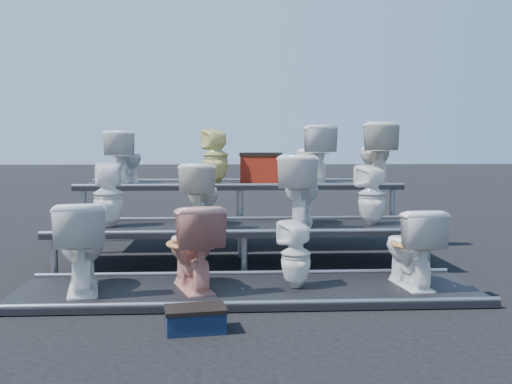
{
  "coord_description": "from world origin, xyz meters",
  "views": [
    {
      "loc": [
        -0.22,
        -6.45,
        1.35
      ],
      "look_at": [
        0.16,
        0.1,
        0.84
      ],
      "focal_mm": 40.0,
      "sensor_mm": 36.0,
      "label": 1
    }
  ],
  "objects": [
    {
      "name": "toilet_10",
      "position": [
        1.0,
        1.3,
        1.25
      ],
      "size": [
        0.58,
        0.84,
        0.78
      ],
      "primitive_type": "imported",
      "rotation": [
        0.0,
        0.0,
        3.34
      ],
      "color": "white",
      "rests_on": "tier_back"
    },
    {
      "name": "toilet_2",
      "position": [
        0.45,
        -1.3,
        0.37
      ],
      "size": [
        0.36,
        0.37,
        0.62
      ],
      "primitive_type": "imported",
      "rotation": [
        0.0,
        0.0,
        3.53
      ],
      "color": "white",
      "rests_on": "tier_front"
    },
    {
      "name": "toilet_5",
      "position": [
        -0.47,
        0.0,
        0.82
      ],
      "size": [
        0.48,
        0.74,
        0.71
      ],
      "primitive_type": "imported",
      "rotation": [
        0.0,
        0.0,
        3.02
      ],
      "color": "white",
      "rests_on": "tier_mid"
    },
    {
      "name": "tier_mid",
      "position": [
        0.0,
        0.0,
        0.23
      ],
      "size": [
        4.2,
        1.2,
        0.46
      ],
      "primitive_type": "cube",
      "color": "black",
      "rests_on": "ground"
    },
    {
      "name": "toilet_6",
      "position": [
        0.66,
        0.0,
        0.86
      ],
      "size": [
        0.61,
        0.87,
        0.81
      ],
      "primitive_type": "imported",
      "rotation": [
        0.0,
        0.0,
        2.92
      ],
      "color": "white",
      "rests_on": "tier_mid"
    },
    {
      "name": "toilet_7",
      "position": [
        1.49,
        0.0,
        0.81
      ],
      "size": [
        0.41,
        0.41,
        0.69
      ],
      "primitive_type": "imported",
      "rotation": [
        0.0,
        0.0,
        3.52
      ],
      "color": "white",
      "rests_on": "tier_mid"
    },
    {
      "name": "tier_back",
      "position": [
        0.0,
        1.3,
        0.43
      ],
      "size": [
        4.2,
        1.2,
        0.86
      ],
      "primitive_type": "cube",
      "color": "black",
      "rests_on": "ground"
    },
    {
      "name": "toilet_4",
      "position": [
        -1.51,
        0.0,
        0.82
      ],
      "size": [
        0.37,
        0.38,
        0.72
      ],
      "primitive_type": "imported",
      "rotation": [
        0.0,
        0.0,
        3.31
      ],
      "color": "white",
      "rests_on": "tier_mid"
    },
    {
      "name": "toilet_3",
      "position": [
        1.52,
        -1.3,
        0.43
      ],
      "size": [
        0.48,
        0.75,
        0.73
      ],
      "primitive_type": "imported",
      "rotation": [
        0.0,
        0.0,
        3.24
      ],
      "color": "white",
      "rests_on": "tier_front"
    },
    {
      "name": "step_stool",
      "position": [
        -0.43,
        -2.34,
        0.08
      ],
      "size": [
        0.46,
        0.32,
        0.15
      ],
      "primitive_type": "cube",
      "rotation": [
        0.0,
        0.0,
        0.15
      ],
      "color": "#0E1C35",
      "rests_on": "ground"
    },
    {
      "name": "toilet_9",
      "position": [
        -0.32,
        1.3,
        1.23
      ],
      "size": [
        0.42,
        0.43,
        0.75
      ],
      "primitive_type": "imported",
      "rotation": [
        0.0,
        0.0,
        3.44
      ],
      "color": "#E6DF8C",
      "rests_on": "tier_back"
    },
    {
      "name": "red_crate",
      "position": [
        0.31,
        1.48,
        1.05
      ],
      "size": [
        0.59,
        0.52,
        0.37
      ],
      "primitive_type": "cube",
      "rotation": [
        0.0,
        0.0,
        -0.23
      ],
      "color": "maroon",
      "rests_on": "tier_back"
    },
    {
      "name": "toilet_8",
      "position": [
        -1.53,
        1.3,
        1.21
      ],
      "size": [
        0.48,
        0.74,
        0.71
      ],
      "primitive_type": "imported",
      "rotation": [
        0.0,
        0.0,
        3.02
      ],
      "color": "white",
      "rests_on": "tier_back"
    },
    {
      "name": "toilet_1",
      "position": [
        -0.5,
        -1.3,
        0.45
      ],
      "size": [
        0.64,
        0.86,
        0.78
      ],
      "primitive_type": "imported",
      "rotation": [
        0.0,
        0.0,
        3.45
      ],
      "color": "#D89585",
      "rests_on": "tier_front"
    },
    {
      "name": "toilet_11",
      "position": [
        1.88,
        1.3,
        1.27
      ],
      "size": [
        0.5,
        0.83,
        0.82
      ],
      "primitive_type": "imported",
      "rotation": [
        0.0,
        0.0,
        3.1
      ],
      "color": "white",
      "rests_on": "tier_back"
    },
    {
      "name": "tier_front",
      "position": [
        0.0,
        -1.3,
        0.03
      ],
      "size": [
        4.2,
        1.2,
        0.06
      ],
      "primitive_type": "cube",
      "color": "black",
      "rests_on": "ground"
    },
    {
      "name": "toilet_0",
      "position": [
        -1.5,
        -1.3,
        0.47
      ],
      "size": [
        0.61,
        0.87,
        0.81
      ],
      "primitive_type": "imported",
      "rotation": [
        0.0,
        0.0,
        3.35
      ],
      "color": "white",
      "rests_on": "tier_front"
    },
    {
      "name": "ground",
      "position": [
        0.0,
        0.0,
        0.0
      ],
      "size": [
        80.0,
        80.0,
        0.0
      ],
      "primitive_type": "plane",
      "color": "black",
      "rests_on": "ground"
    }
  ]
}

